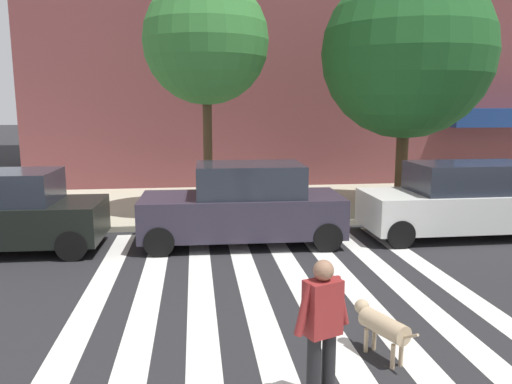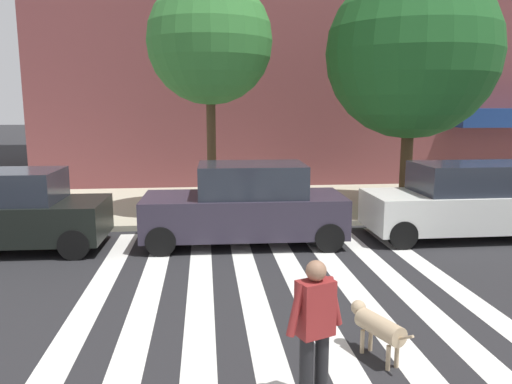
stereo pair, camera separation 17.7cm
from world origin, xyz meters
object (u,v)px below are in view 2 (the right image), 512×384
(pedestrian_dog_walker, at_px, (315,325))
(street_tree_middle, at_px, (412,53))
(parked_car_third_in_line, at_px, (469,201))
(street_tree_nearest, at_px, (210,42))
(dog_on_leash, at_px, (377,326))
(parked_car_near_curb, at_px, (4,213))
(parked_car_behind_first, at_px, (246,206))

(pedestrian_dog_walker, bearing_deg, street_tree_middle, 62.57)
(parked_car_third_in_line, height_order, street_tree_middle, street_tree_middle)
(street_tree_nearest, xyz_separation_m, dog_on_leash, (1.96, -8.39, -4.49))
(parked_car_near_curb, height_order, street_tree_middle, street_tree_middle)
(street_tree_nearest, distance_m, dog_on_leash, 9.72)
(parked_car_behind_first, height_order, pedestrian_dog_walker, parked_car_behind_first)
(parked_car_behind_first, relative_size, pedestrian_dog_walker, 2.86)
(parked_car_third_in_line, height_order, dog_on_leash, parked_car_third_in_line)
(parked_car_near_curb, distance_m, parked_car_third_in_line, 10.90)
(street_tree_middle, distance_m, pedestrian_dog_walker, 11.11)
(parked_car_behind_first, bearing_deg, dog_on_leash, -77.67)
(parked_car_near_curb, xyz_separation_m, pedestrian_dog_walker, (5.61, -6.49, 0.07))
(street_tree_nearest, relative_size, pedestrian_dog_walker, 3.98)
(street_tree_middle, relative_size, dog_on_leash, 6.62)
(parked_car_near_curb, relative_size, parked_car_third_in_line, 0.93)
(parked_car_third_in_line, height_order, pedestrian_dog_walker, parked_car_third_in_line)
(parked_car_near_curb, height_order, street_tree_nearest, street_tree_nearest)
(parked_car_near_curb, distance_m, street_tree_middle, 11.45)
(parked_car_third_in_line, bearing_deg, street_tree_middle, 99.63)
(street_tree_nearest, height_order, pedestrian_dog_walker, street_tree_nearest)
(street_tree_middle, bearing_deg, parked_car_near_curb, -165.02)
(parked_car_third_in_line, distance_m, dog_on_leash, 7.03)
(parked_car_behind_first, bearing_deg, parked_car_third_in_line, 0.01)
(parked_car_near_curb, relative_size, street_tree_middle, 0.65)
(parked_car_behind_first, relative_size, dog_on_leash, 4.43)
(parked_car_near_curb, bearing_deg, pedestrian_dog_walker, -49.20)
(dog_on_leash, bearing_deg, parked_car_near_curb, 139.96)
(parked_car_behind_first, xyz_separation_m, pedestrian_dog_walker, (0.19, -6.49, 0.02))
(dog_on_leash, bearing_deg, street_tree_nearest, 103.14)
(parked_car_near_curb, height_order, parked_car_behind_first, parked_car_behind_first)
(dog_on_leash, bearing_deg, street_tree_middle, 65.60)
(street_tree_middle, xyz_separation_m, pedestrian_dog_walker, (-4.82, -9.28, -3.76))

